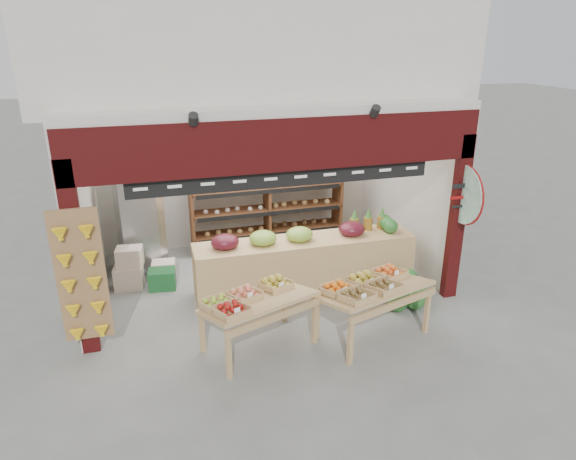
{
  "coord_description": "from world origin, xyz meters",
  "views": [
    {
      "loc": [
        -1.87,
        -7.47,
        4.03
      ],
      "look_at": [
        0.27,
        -0.2,
        1.1
      ],
      "focal_mm": 32.0,
      "sensor_mm": 36.0,
      "label": 1
    }
  ],
  "objects_px": {
    "back_shelving": "(267,191)",
    "mid_counter": "(304,263)",
    "display_table_left": "(250,301)",
    "cardboard_stack": "(144,271)",
    "display_table_right": "(370,288)",
    "watermelon_pile": "(405,291)",
    "refrigerator": "(140,220)"
  },
  "relations": [
    {
      "from": "mid_counter",
      "to": "display_table_left",
      "type": "height_order",
      "value": "mid_counter"
    },
    {
      "from": "refrigerator",
      "to": "display_table_right",
      "type": "height_order",
      "value": "refrigerator"
    },
    {
      "from": "refrigerator",
      "to": "cardboard_stack",
      "type": "height_order",
      "value": "refrigerator"
    },
    {
      "from": "mid_counter",
      "to": "watermelon_pile",
      "type": "distance_m",
      "value": 1.67
    },
    {
      "from": "back_shelving",
      "to": "cardboard_stack",
      "type": "relative_size",
      "value": 2.86
    },
    {
      "from": "back_shelving",
      "to": "cardboard_stack",
      "type": "distance_m",
      "value": 2.82
    },
    {
      "from": "display_table_left",
      "to": "display_table_right",
      "type": "xyz_separation_m",
      "value": [
        1.64,
        -0.17,
        0.04
      ]
    },
    {
      "from": "cardboard_stack",
      "to": "mid_counter",
      "type": "distance_m",
      "value": 2.7
    },
    {
      "from": "refrigerator",
      "to": "display_table_left",
      "type": "bearing_deg",
      "value": -77.76
    },
    {
      "from": "back_shelving",
      "to": "refrigerator",
      "type": "relative_size",
      "value": 1.63
    },
    {
      "from": "back_shelving",
      "to": "display_table_right",
      "type": "bearing_deg",
      "value": -81.46
    },
    {
      "from": "display_table_left",
      "to": "display_table_right",
      "type": "relative_size",
      "value": 0.98
    },
    {
      "from": "cardboard_stack",
      "to": "mid_counter",
      "type": "xyz_separation_m",
      "value": [
        2.54,
        -0.9,
        0.23
      ]
    },
    {
      "from": "mid_counter",
      "to": "display_table_left",
      "type": "xyz_separation_m",
      "value": [
        -1.22,
        -1.41,
        0.23
      ]
    },
    {
      "from": "watermelon_pile",
      "to": "display_table_left",
      "type": "bearing_deg",
      "value": -168.38
    },
    {
      "from": "back_shelving",
      "to": "display_table_left",
      "type": "bearing_deg",
      "value": -107.95
    },
    {
      "from": "mid_counter",
      "to": "cardboard_stack",
      "type": "bearing_deg",
      "value": 160.59
    },
    {
      "from": "mid_counter",
      "to": "display_table_right",
      "type": "xyz_separation_m",
      "value": [
        0.43,
        -1.57,
        0.26
      ]
    },
    {
      "from": "watermelon_pile",
      "to": "mid_counter",
      "type": "bearing_deg",
      "value": 148.2
    },
    {
      "from": "refrigerator",
      "to": "display_table_left",
      "type": "distance_m",
      "value": 3.32
    },
    {
      "from": "back_shelving",
      "to": "watermelon_pile",
      "type": "height_order",
      "value": "back_shelving"
    },
    {
      "from": "back_shelving",
      "to": "cardboard_stack",
      "type": "bearing_deg",
      "value": -155.4
    },
    {
      "from": "cardboard_stack",
      "to": "display_table_left",
      "type": "bearing_deg",
      "value": -60.08
    },
    {
      "from": "refrigerator",
      "to": "cardboard_stack",
      "type": "bearing_deg",
      "value": -102.08
    },
    {
      "from": "cardboard_stack",
      "to": "refrigerator",
      "type": "bearing_deg",
      "value": 88.96
    },
    {
      "from": "display_table_right",
      "to": "back_shelving",
      "type": "bearing_deg",
      "value": 98.54
    },
    {
      "from": "mid_counter",
      "to": "display_table_right",
      "type": "relative_size",
      "value": 2.13
    },
    {
      "from": "cardboard_stack",
      "to": "back_shelving",
      "type": "bearing_deg",
      "value": 24.6
    },
    {
      "from": "refrigerator",
      "to": "mid_counter",
      "type": "height_order",
      "value": "refrigerator"
    },
    {
      "from": "display_table_right",
      "to": "watermelon_pile",
      "type": "distance_m",
      "value": 1.32
    },
    {
      "from": "back_shelving",
      "to": "mid_counter",
      "type": "relative_size",
      "value": 0.83
    },
    {
      "from": "mid_counter",
      "to": "watermelon_pile",
      "type": "bearing_deg",
      "value": -31.8
    }
  ]
}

